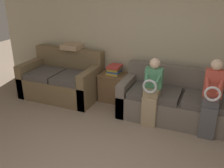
% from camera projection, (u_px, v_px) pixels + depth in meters
% --- Properties ---
extents(wall_back, '(6.99, 0.06, 2.55)m').
position_uv_depth(wall_back, '(151.00, 39.00, 4.77)').
color(wall_back, '#BCB293').
rests_on(wall_back, ground_plane).
extents(couch_main, '(2.16, 0.89, 0.87)m').
position_uv_depth(couch_main, '(182.00, 102.00, 4.42)').
color(couch_main, '#70665B').
rests_on(couch_main, ground_plane).
extents(couch_side, '(1.59, 0.94, 0.97)m').
position_uv_depth(couch_side, '(62.00, 81.00, 5.31)').
color(couch_side, brown).
rests_on(couch_side, ground_plane).
extents(child_left_seated, '(0.29, 0.38, 1.15)m').
position_uv_depth(child_left_seated, '(152.00, 89.00, 4.15)').
color(child_left_seated, tan).
rests_on(child_left_seated, ground_plane).
extents(child_right_seated, '(0.29, 0.38, 1.24)m').
position_uv_depth(child_right_seated, '(212.00, 96.00, 3.81)').
color(child_right_seated, '#56565B').
rests_on(child_right_seated, ground_plane).
extents(side_shelf, '(0.56, 0.47, 0.57)m').
position_uv_depth(side_shelf, '(114.00, 87.00, 5.13)').
color(side_shelf, brown).
rests_on(side_shelf, ground_plane).
extents(book_stack, '(0.27, 0.32, 0.18)m').
position_uv_depth(book_stack, '(114.00, 70.00, 4.99)').
color(book_stack, gold).
rests_on(book_stack, side_shelf).
extents(throw_pillow, '(0.39, 0.39, 0.10)m').
position_uv_depth(throw_pillow, '(73.00, 46.00, 5.29)').
color(throw_pillow, tan).
rests_on(throw_pillow, couch_side).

